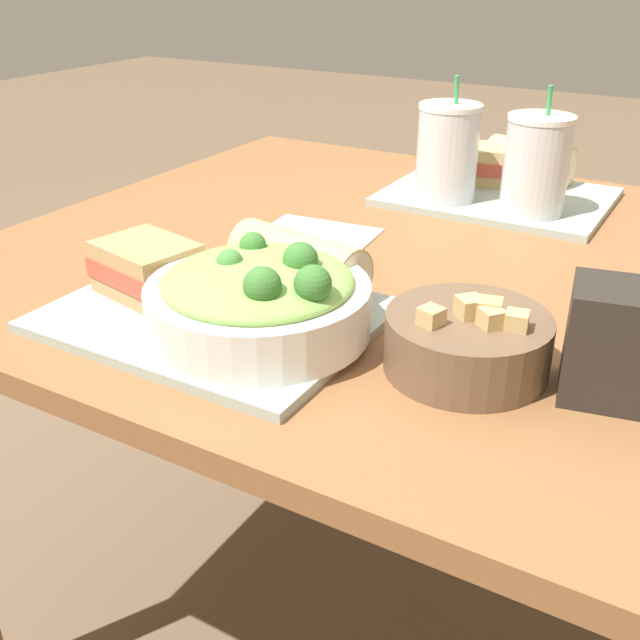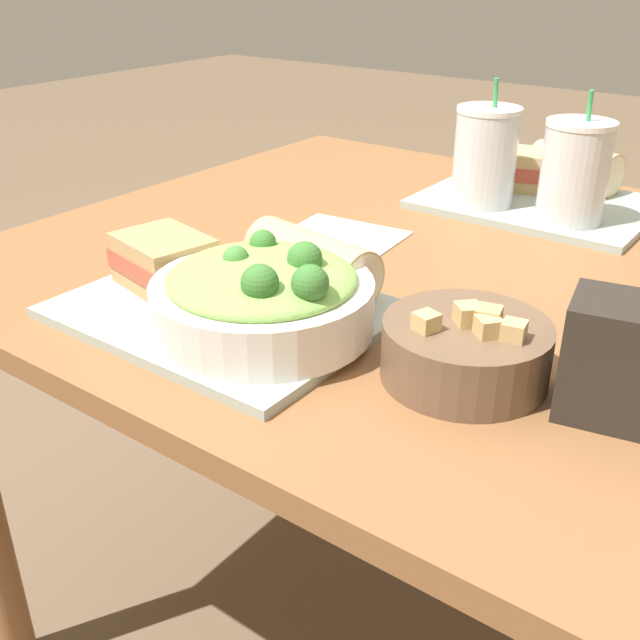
# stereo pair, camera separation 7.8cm
# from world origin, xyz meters

# --- Properties ---
(ground_plane) EXTENTS (12.00, 12.00, 0.00)m
(ground_plane) POSITION_xyz_m (0.00, 0.00, 0.00)
(ground_plane) COLOR brown
(dining_table) EXTENTS (1.23, 1.04, 0.75)m
(dining_table) POSITION_xyz_m (0.00, 0.00, 0.65)
(dining_table) COLOR brown
(dining_table) RESTS_ON ground_plane
(tray_near) EXTENTS (0.37, 0.29, 0.01)m
(tray_near) POSITION_xyz_m (-0.14, -0.31, 0.75)
(tray_near) COLOR #99A89E
(tray_near) RESTS_ON dining_table
(tray_far) EXTENTS (0.37, 0.29, 0.01)m
(tray_far) POSITION_xyz_m (0.00, 0.31, 0.75)
(tray_far) COLOR #99A89E
(tray_far) RESTS_ON dining_table
(salad_bowl) EXTENTS (0.24, 0.24, 0.10)m
(salad_bowl) POSITION_xyz_m (-0.06, -0.33, 0.80)
(salad_bowl) COLOR white
(salad_bowl) RESTS_ON tray_near
(soup_bowl) EXTENTS (0.17, 0.17, 0.08)m
(soup_bowl) POSITION_xyz_m (0.16, -0.27, 0.78)
(soup_bowl) COLOR brown
(soup_bowl) RESTS_ON dining_table
(sandwich_near) EXTENTS (0.14, 0.12, 0.06)m
(sandwich_near) POSITION_xyz_m (-0.24, -0.31, 0.79)
(sandwich_near) COLOR tan
(sandwich_near) RESTS_ON tray_near
(baguette_near) EXTENTS (0.18, 0.10, 0.07)m
(baguette_near) POSITION_xyz_m (-0.08, -0.21, 0.80)
(baguette_near) COLOR tan
(baguette_near) RESTS_ON tray_near
(sandwich_far) EXTENTS (0.14, 0.13, 0.06)m
(sandwich_far) POSITION_xyz_m (-0.07, 0.36, 0.79)
(sandwich_far) COLOR tan
(sandwich_far) RESTS_ON tray_far
(baguette_far) EXTENTS (0.16, 0.10, 0.07)m
(baguette_far) POSITION_xyz_m (0.02, 0.41, 0.80)
(baguette_far) COLOR tan
(baguette_far) RESTS_ON tray_far
(drink_cup_dark) EXTENTS (0.10, 0.10, 0.20)m
(drink_cup_dark) POSITION_xyz_m (-0.07, 0.23, 0.83)
(drink_cup_dark) COLOR silver
(drink_cup_dark) RESTS_ON tray_far
(drink_cup_red) EXTENTS (0.10, 0.10, 0.20)m
(drink_cup_red) POSITION_xyz_m (0.08, 0.23, 0.83)
(drink_cup_red) COLOR silver
(drink_cup_red) RESTS_ON tray_far
(chip_bag) EXTENTS (0.14, 0.10, 0.11)m
(chip_bag) POSITION_xyz_m (0.31, -0.25, 0.80)
(chip_bag) COLOR #28231E
(chip_bag) RESTS_ON dining_table
(napkin_folded) EXTENTS (0.18, 0.14, 0.00)m
(napkin_folded) POSITION_xyz_m (-0.18, -0.00, 0.75)
(napkin_folded) COLOR white
(napkin_folded) RESTS_ON dining_table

